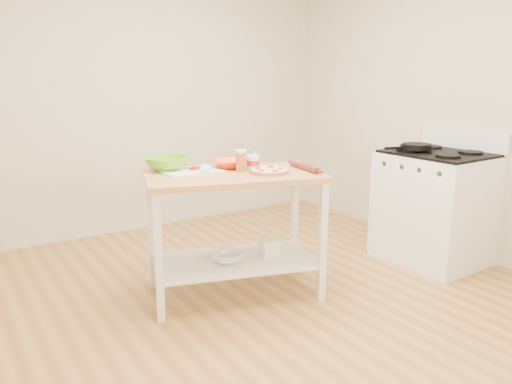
{
  "coord_description": "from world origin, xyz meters",
  "views": [
    {
      "loc": [
        -1.87,
        -2.59,
        1.58
      ],
      "look_at": [
        0.06,
        0.35,
        0.74
      ],
      "focal_mm": 35.0,
      "sensor_mm": 36.0,
      "label": 1
    }
  ],
  "objects": [
    {
      "name": "room_shell",
      "position": [
        0.0,
        0.0,
        1.35
      ],
      "size": [
        4.04,
        4.54,
        2.74
      ],
      "color": "#B18141",
      "rests_on": "ground"
    },
    {
      "name": "prep_island",
      "position": [
        -0.13,
        0.35,
        0.65
      ],
      "size": [
        1.36,
        0.99,
        0.9
      ],
      "rotation": [
        0.0,
        0.0,
        -0.3
      ],
      "color": "tan",
      "rests_on": "ground"
    },
    {
      "name": "gas_stove",
      "position": [
        1.64,
        0.01,
        0.47
      ],
      "size": [
        0.72,
        0.83,
        1.11
      ],
      "rotation": [
        0.0,
        0.0,
        0.02
      ],
      "color": "white",
      "rests_on": "ground"
    },
    {
      "name": "skillet",
      "position": [
        1.53,
        0.15,
        0.98
      ],
      "size": [
        0.42,
        0.27,
        0.03
      ],
      "rotation": [
        0.0,
        0.0,
        -0.32
      ],
      "color": "black",
      "rests_on": "gas_stove"
    },
    {
      "name": "pizza",
      "position": [
        0.08,
        0.22,
        0.92
      ],
      "size": [
        0.28,
        0.28,
        0.04
      ],
      "rotation": [
        0.0,
        0.0,
        -0.67
      ],
      "color": "tan",
      "rests_on": "prep_island"
    },
    {
      "name": "cutting_board",
      "position": [
        -0.36,
        0.56,
        0.91
      ],
      "size": [
        0.41,
        0.31,
        0.04
      ],
      "rotation": [
        0.0,
        0.0,
        -0.02
      ],
      "color": "white",
      "rests_on": "prep_island"
    },
    {
      "name": "spatula",
      "position": [
        -0.3,
        0.45,
        0.92
      ],
      "size": [
        0.13,
        0.11,
        0.01
      ],
      "rotation": [
        0.0,
        0.0,
        0.48
      ],
      "color": "#47CEB7",
      "rests_on": "cutting_board"
    },
    {
      "name": "knife",
      "position": [
        -0.43,
        0.67,
        0.92
      ],
      "size": [
        0.27,
        0.1,
        0.01
      ],
      "rotation": [
        0.0,
        0.0,
        -0.34
      ],
      "color": "silver",
      "rests_on": "cutting_board"
    },
    {
      "name": "orange_bowl",
      "position": [
        -0.06,
        0.53,
        0.93
      ],
      "size": [
        0.33,
        0.33,
        0.06
      ],
      "primitive_type": "imported",
      "rotation": [
        0.0,
        0.0,
        -0.4
      ],
      "color": "#FF4809",
      "rests_on": "prep_island"
    },
    {
      "name": "green_bowl",
      "position": [
        -0.48,
        0.7,
        0.95
      ],
      "size": [
        0.42,
        0.42,
        0.09
      ],
      "primitive_type": "imported",
      "rotation": [
        0.0,
        0.0,
        -0.55
      ],
      "color": "#65C31B",
      "rests_on": "prep_island"
    },
    {
      "name": "beer_pint",
      "position": [
        -0.06,
        0.37,
        0.98
      ],
      "size": [
        0.08,
        0.08,
        0.15
      ],
      "color": "#B86425",
      "rests_on": "prep_island"
    },
    {
      "name": "yogurt_tub",
      "position": [
        0.04,
        0.37,
        0.95
      ],
      "size": [
        0.09,
        0.09,
        0.19
      ],
      "color": "white",
      "rests_on": "prep_island"
    },
    {
      "name": "rolling_pin",
      "position": [
        0.35,
        0.17,
        0.92
      ],
      "size": [
        0.09,
        0.36,
        0.04
      ],
      "primitive_type": "cylinder",
      "rotation": [
        1.57,
        0.0,
        -0.14
      ],
      "color": "#622B16",
      "rests_on": "prep_island"
    },
    {
      "name": "shelf_glass_bowl",
      "position": [
        -0.2,
        0.33,
        0.3
      ],
      "size": [
        0.29,
        0.29,
        0.07
      ],
      "primitive_type": "imported",
      "rotation": [
        0.0,
        0.0,
        -0.29
      ],
      "color": "silver",
      "rests_on": "prep_island"
    },
    {
      "name": "shelf_bin",
      "position": [
        0.13,
        0.28,
        0.32
      ],
      "size": [
        0.15,
        0.15,
        0.12
      ],
      "primitive_type": "cube",
      "rotation": [
        0.0,
        0.0,
        -0.3
      ],
      "color": "white",
      "rests_on": "prep_island"
    }
  ]
}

